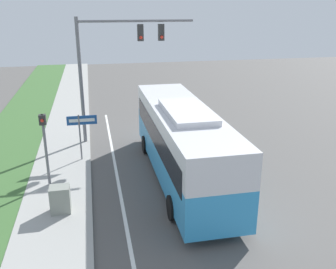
{
  "coord_description": "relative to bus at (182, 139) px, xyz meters",
  "views": [
    {
      "loc": [
        -4.52,
        -11.78,
        7.71
      ],
      "look_at": [
        -1.08,
        4.68,
        1.83
      ],
      "focal_mm": 40.0,
      "sensor_mm": 36.0,
      "label": 1
    }
  ],
  "objects": [
    {
      "name": "bus",
      "position": [
        0.0,
        0.0,
        0.0
      ],
      "size": [
        2.67,
        11.01,
        3.56
      ],
      "color": "#3393D1",
      "rests_on": "ground_plane"
    },
    {
      "name": "sidewalk",
      "position": [
        -5.55,
        -3.67,
        -1.88
      ],
      "size": [
        2.8,
        80.0,
        0.12
      ],
      "color": "#9E9E99",
      "rests_on": "ground_plane"
    },
    {
      "name": "lane_divider_near",
      "position": [
        -2.95,
        -3.67,
        -1.93
      ],
      "size": [
        0.14,
        30.0,
        0.01
      ],
      "color": "silver",
      "rests_on": "ground_plane"
    },
    {
      "name": "street_sign",
      "position": [
        -4.5,
        2.94,
        -0.13
      ],
      "size": [
        1.49,
        0.08,
        2.49
      ],
      "color": "slate",
      "rests_on": "ground_plane"
    },
    {
      "name": "utility_cabinet",
      "position": [
        -5.32,
        -2.2,
        -1.29
      ],
      "size": [
        0.75,
        0.62,
        1.06
      ],
      "color": "gray",
      "rests_on": "sidewalk"
    },
    {
      "name": "ground_plane",
      "position": [
        0.65,
        -3.67,
        -1.94
      ],
      "size": [
        80.0,
        80.0,
        0.0
      ],
      "primitive_type": "plane",
      "color": "#565451"
    },
    {
      "name": "signal_gantry",
      "position": [
        -2.55,
        5.62,
        3.11
      ],
      "size": [
        6.44,
        0.41,
        7.09
      ],
      "color": "slate",
      "rests_on": "ground_plane"
    },
    {
      "name": "pedestrian_signal",
      "position": [
        -5.97,
        0.29,
        0.32
      ],
      "size": [
        0.28,
        0.34,
        3.35
      ],
      "color": "slate",
      "rests_on": "ground_plane"
    }
  ]
}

